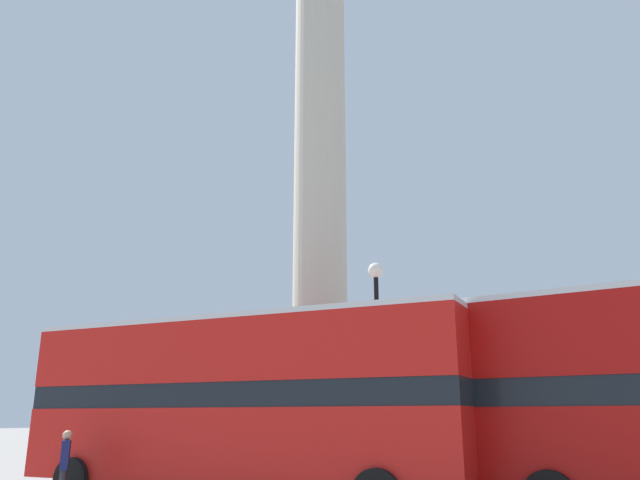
{
  "coord_description": "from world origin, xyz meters",
  "views": [
    {
      "loc": [
        10.86,
        -19.35,
        1.92
      ],
      "look_at": [
        0.0,
        0.0,
        8.25
      ],
      "focal_mm": 35.0,
      "sensor_mm": 36.0,
      "label": 1
    }
  ],
  "objects_px": {
    "monument_column": "(320,201)",
    "street_lamp": "(378,350)",
    "bus_a": "(241,399)",
    "pedestrian_near_lamp": "(64,465)"
  },
  "relations": [
    {
      "from": "monument_column",
      "to": "street_lamp",
      "type": "xyz_separation_m",
      "value": [
        3.42,
        -2.67,
        -6.0
      ]
    },
    {
      "from": "bus_a",
      "to": "pedestrian_near_lamp",
      "type": "distance_m",
      "value": 4.13
    },
    {
      "from": "pedestrian_near_lamp",
      "to": "monument_column",
      "type": "bearing_deg",
      "value": 124.62
    },
    {
      "from": "monument_column",
      "to": "pedestrian_near_lamp",
      "type": "xyz_separation_m",
      "value": [
        -1.37,
        -9.26,
        -8.88
      ]
    },
    {
      "from": "bus_a",
      "to": "street_lamp",
      "type": "height_order",
      "value": "street_lamp"
    },
    {
      "from": "monument_column",
      "to": "bus_a",
      "type": "bearing_deg",
      "value": -75.94
    },
    {
      "from": "bus_a",
      "to": "street_lamp",
      "type": "bearing_deg",
      "value": 64.7
    },
    {
      "from": "street_lamp",
      "to": "pedestrian_near_lamp",
      "type": "relative_size",
      "value": 3.9
    },
    {
      "from": "monument_column",
      "to": "street_lamp",
      "type": "distance_m",
      "value": 7.41
    },
    {
      "from": "monument_column",
      "to": "pedestrian_near_lamp",
      "type": "bearing_deg",
      "value": -98.44
    }
  ]
}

